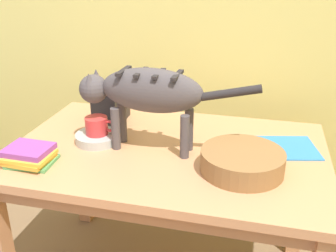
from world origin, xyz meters
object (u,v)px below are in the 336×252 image
cat (144,93)px  saucer_bowl (97,138)px  coffee_mug (97,126)px  dining_table (168,167)px  toaster (111,104)px  magazine (283,148)px  wicker_basket (242,161)px  book_stack (29,156)px

cat → saucer_bowl: bearing=90.0°
coffee_mug → dining_table: bearing=2.5°
cat → toaster: (-0.24, 0.24, -0.16)m
dining_table → cat: cat is taller
coffee_mug → saucer_bowl: bearing=180.0°
cat → coffee_mug: (-0.22, 0.01, -0.17)m
dining_table → saucer_bowl: size_ratio=6.91×
coffee_mug → magazine: coffee_mug is taller
cat → wicker_basket: 0.46m
coffee_mug → wicker_basket: coffee_mug is taller
dining_table → coffee_mug: bearing=-177.5°
dining_table → wicker_basket: wicker_basket is taller
cat → book_stack: bearing=122.6°
dining_table → coffee_mug: coffee_mug is taller
saucer_bowl → book_stack: (-0.17, -0.24, 0.01)m
book_stack → toaster: toaster is taller
coffee_mug → toaster: size_ratio=0.67×
cat → magazine: size_ratio=2.71×
dining_table → coffee_mug: 0.35m
saucer_bowl → wicker_basket: size_ratio=0.61×
book_stack → wicker_basket: 0.81m
cat → magazine: cat is taller
cat → book_stack: 0.50m
wicker_basket → toaster: 0.73m
coffee_mug → book_stack: size_ratio=0.72×
toaster → cat: bearing=-44.5°
cat → magazine: (0.56, 0.13, -0.24)m
magazine → toaster: toaster is taller
coffee_mug → magazine: size_ratio=0.50×
book_stack → cat: bearing=30.7°
coffee_mug → toaster: toaster is taller
cat → coffee_mug: bearing=90.0°
saucer_bowl → magazine: 0.78m
cat → book_stack: size_ratio=3.88×
saucer_bowl → book_stack: 0.30m
coffee_mug → book_stack: (-0.18, -0.24, -0.04)m
cat → magazine: 0.62m
book_stack → toaster: bearing=72.6°
saucer_bowl → book_stack: size_ratio=1.00×
dining_table → toaster: (-0.33, 0.22, 0.17)m
saucer_bowl → magazine: (0.77, 0.13, -0.02)m
toaster → coffee_mug: bearing=-82.9°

